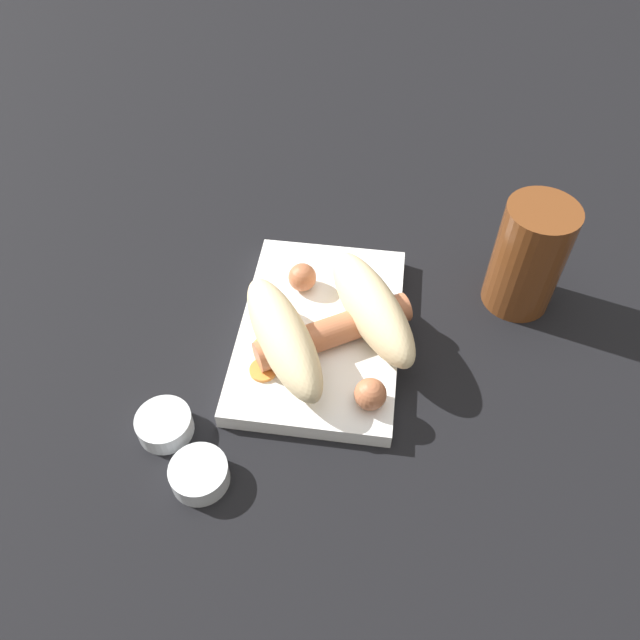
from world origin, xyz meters
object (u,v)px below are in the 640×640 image
(food_tray, at_px, (320,332))
(condiment_cup_far, at_px, (200,475))
(sausage, at_px, (334,331))
(condiment_cup_near, at_px, (165,425))
(bread_roll, at_px, (328,322))
(drink_glass, at_px, (529,257))

(food_tray, bearing_deg, condiment_cup_far, -25.50)
(food_tray, bearing_deg, sausage, 42.94)
(condiment_cup_near, bearing_deg, food_tray, 135.50)
(bread_roll, relative_size, sausage, 1.23)
(condiment_cup_far, bearing_deg, bread_roll, 148.99)
(sausage, bearing_deg, condiment_cup_far, -32.31)
(bread_roll, xyz_separation_m, drink_glass, (-0.11, 0.21, 0.02))
(food_tray, height_order, sausage, sausage)
(food_tray, distance_m, condiment_cup_near, 0.20)
(bread_roll, height_order, condiment_cup_near, bread_roll)
(food_tray, height_order, condiment_cup_far, condiment_cup_far)
(condiment_cup_far, bearing_deg, sausage, 147.69)
(food_tray, relative_size, sausage, 1.43)
(bread_roll, relative_size, condiment_cup_far, 3.99)
(bread_roll, relative_size, condiment_cup_near, 3.99)
(condiment_cup_near, height_order, drink_glass, drink_glass)
(food_tray, height_order, condiment_cup_near, condiment_cup_near)
(food_tray, xyz_separation_m, condiment_cup_far, (0.19, -0.09, 0.00))
(food_tray, xyz_separation_m, drink_glass, (-0.09, 0.22, 0.06))
(drink_glass, bearing_deg, condiment_cup_near, -57.32)
(food_tray, height_order, drink_glass, drink_glass)
(bread_roll, distance_m, condiment_cup_near, 0.20)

